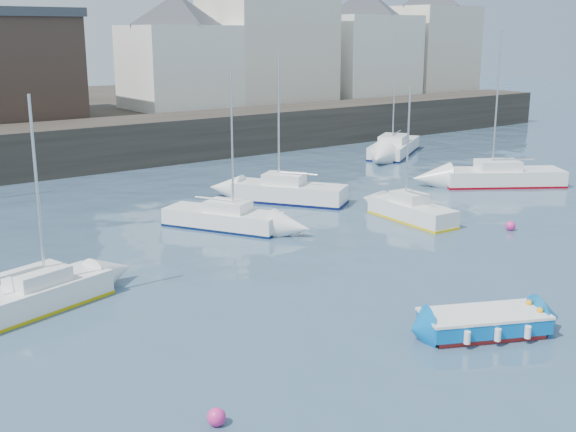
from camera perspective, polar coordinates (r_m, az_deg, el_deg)
water at (r=22.10m, az=19.16°, el=-10.03°), size 220.00×220.00×0.00m
quay_wall at (r=49.57m, az=-16.11°, el=5.31°), size 90.00×5.00×3.00m
land_strip at (r=66.62m, az=-21.66°, el=6.97°), size 90.00×32.00×2.80m
bldg_east_a at (r=64.63m, az=-1.64°, el=14.35°), size 13.36×13.36×11.80m
bldg_east_b at (r=71.14m, az=6.10°, el=13.53°), size 11.88×11.88×9.95m
bldg_east_c at (r=77.50m, az=11.17°, el=13.78°), size 11.14×11.14×10.95m
bldg_east_d at (r=59.51m, az=-8.65°, el=12.81°), size 11.14×11.14×8.95m
blue_dinghy at (r=22.58m, az=15.21°, el=-8.09°), size 4.07×3.04×0.71m
sailboat_a at (r=24.99m, az=-19.51°, el=-5.98°), size 5.62×3.15×6.97m
sailboat_b at (r=33.44m, az=-5.12°, el=-0.16°), size 4.33×5.77×7.23m
sailboat_c at (r=35.12m, az=9.73°, el=0.42°), size 1.85×4.92×6.36m
sailboat_d at (r=44.41m, az=16.57°, el=3.02°), size 7.11×5.68×8.94m
sailboat_f at (r=38.38m, az=0.06°, el=1.92°), size 4.99×6.08×7.85m
sailboat_g at (r=54.10m, az=8.39°, el=5.41°), size 7.54×6.06×9.42m
buoy_near at (r=17.46m, az=-5.66°, el=-16.10°), size 0.44×0.44×0.44m
buoy_mid at (r=34.57m, az=17.15°, el=-1.08°), size 0.45×0.45×0.45m
buoy_far at (r=37.16m, az=-6.69°, el=0.53°), size 0.41×0.41×0.41m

